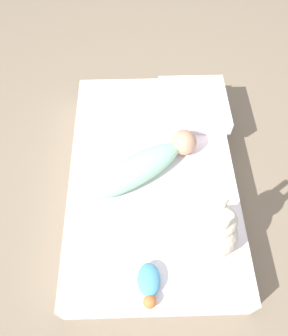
% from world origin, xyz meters
% --- Properties ---
extents(ground_plane, '(12.00, 12.00, 0.00)m').
position_xyz_m(ground_plane, '(0.00, 0.00, 0.00)').
color(ground_plane, '#7A6B56').
extents(bed_mattress, '(1.33, 0.84, 0.18)m').
position_xyz_m(bed_mattress, '(0.00, 0.00, 0.09)').
color(bed_mattress, white).
rests_on(bed_mattress, ground_plane).
extents(swaddled_baby, '(0.43, 0.58, 0.13)m').
position_xyz_m(swaddled_baby, '(0.01, -0.03, 0.25)').
color(swaddled_baby, '#99D6B2').
rests_on(swaddled_baby, bed_mattress).
extents(pillow, '(0.38, 0.38, 0.08)m').
position_xyz_m(pillow, '(-0.41, 0.25, 0.22)').
color(pillow, white).
rests_on(pillow, bed_mattress).
extents(bunny_plush, '(0.20, 0.20, 0.39)m').
position_xyz_m(bunny_plush, '(0.39, 0.24, 0.32)').
color(bunny_plush, beige).
rests_on(bunny_plush, bed_mattress).
extents(turtle_plush, '(0.18, 0.10, 0.06)m').
position_xyz_m(turtle_plush, '(0.56, -0.04, 0.21)').
color(turtle_plush, '#4C99C6').
rests_on(turtle_plush, bed_mattress).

